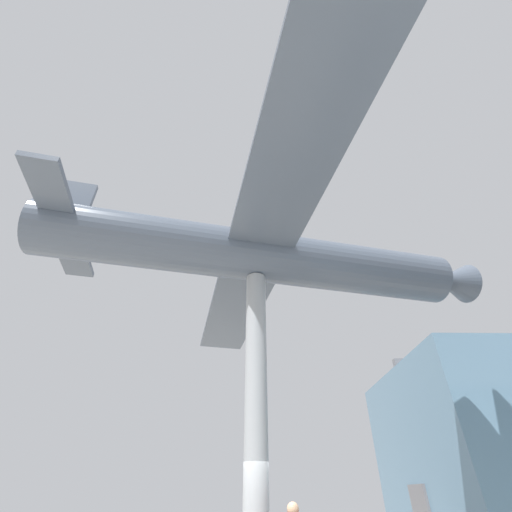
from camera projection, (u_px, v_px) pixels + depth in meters
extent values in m
cube|color=slate|center=(481.00, 365.00, 19.70)|extent=(0.36, 10.12, 0.60)
cylinder|color=#999EA3|center=(256.00, 401.00, 9.29)|extent=(0.63, 0.63, 7.86)
cylinder|color=#4C5666|center=(256.00, 256.00, 12.07)|extent=(4.76, 14.53, 1.80)
cube|color=#4C5666|center=(256.00, 256.00, 12.07)|extent=(18.14, 5.96, 0.18)
cube|color=#4C5666|center=(63.00, 227.00, 11.00)|extent=(5.86, 2.18, 0.18)
cube|color=#4C5666|center=(73.00, 204.00, 11.59)|extent=(0.40, 1.11, 1.95)
cone|color=#4C5666|center=(451.00, 282.00, 13.51)|extent=(1.78, 1.68, 1.53)
sphere|color=black|center=(470.00, 284.00, 13.67)|extent=(0.44, 0.44, 0.44)
sphere|color=tan|center=(293.00, 509.00, 7.22)|extent=(0.26, 0.26, 0.26)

